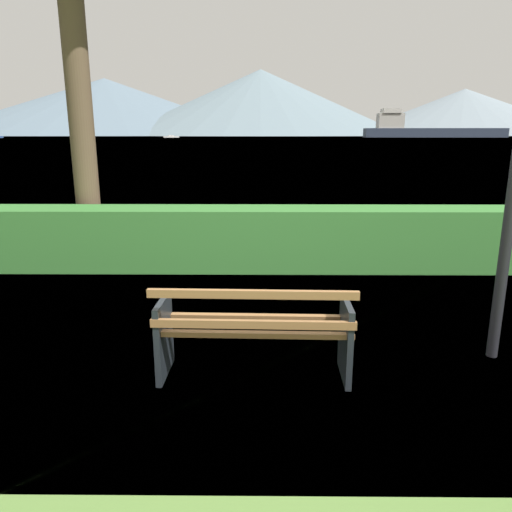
# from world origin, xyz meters

# --- Properties ---
(ground_plane) EXTENTS (1400.00, 1400.00, 0.00)m
(ground_plane) POSITION_xyz_m (0.00, 0.00, 0.00)
(ground_plane) COLOR #567A38
(water_surface) EXTENTS (620.00, 620.00, 0.00)m
(water_surface) POSITION_xyz_m (0.00, 308.54, 0.00)
(water_surface) COLOR #6B8EA3
(water_surface) RESTS_ON ground_plane
(park_bench) EXTENTS (1.65, 0.61, 0.87)m
(park_bench) POSITION_xyz_m (-0.00, -0.06, 0.42)
(park_bench) COLOR olive
(park_bench) RESTS_ON ground_plane
(hedge_row) EXTENTS (12.86, 0.77, 0.94)m
(hedge_row) POSITION_xyz_m (0.00, 3.41, 0.47)
(hedge_row) COLOR #387A33
(hedge_row) RESTS_ON ground_plane
(cargo_ship_large) EXTENTS (75.73, 15.20, 15.20)m
(cargo_ship_large) POSITION_xyz_m (89.39, 269.08, 4.25)
(cargo_ship_large) COLOR #2D384C
(cargo_ship_large) RESTS_ON water_surface
(tender_far) EXTENTS (8.42, 5.17, 1.17)m
(tender_far) POSITION_xyz_m (-46.71, 254.27, 0.44)
(tender_far) COLOR silver
(tender_far) RESTS_ON water_surface
(distant_hills) EXTENTS (722.44, 390.64, 68.22)m
(distant_hills) POSITION_xyz_m (-50.29, 561.90, 31.58)
(distant_hills) COLOR slate
(distant_hills) RESTS_ON ground_plane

